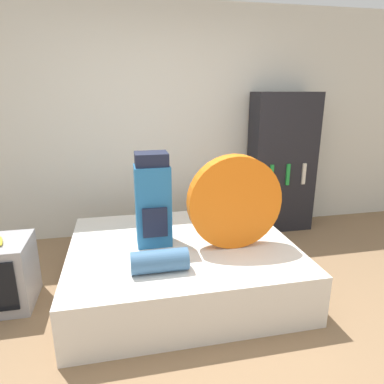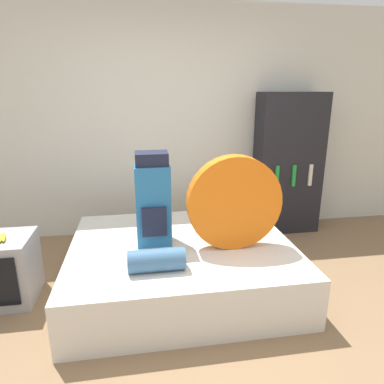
% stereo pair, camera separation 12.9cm
% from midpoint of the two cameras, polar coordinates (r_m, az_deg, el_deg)
% --- Properties ---
extents(ground_plane, '(16.00, 16.00, 0.00)m').
position_cam_midpoint_polar(ground_plane, '(2.57, 2.35, -24.18)').
color(ground_plane, '#846647').
extents(wall_back, '(8.00, 0.05, 2.60)m').
position_cam_midpoint_polar(wall_back, '(4.04, -4.97, 11.27)').
color(wall_back, silver).
rests_on(wall_back, ground_plane).
extents(bed, '(1.87, 1.57, 0.42)m').
position_cam_midpoint_polar(bed, '(3.07, -2.96, -11.95)').
color(bed, silver).
rests_on(bed, ground_plane).
extents(backpack, '(0.29, 0.27, 0.78)m').
position_cam_midpoint_polar(backpack, '(2.85, -7.83, -1.48)').
color(backpack, '#23669E').
rests_on(backpack, bed).
extents(tent_bag, '(0.77, 0.13, 0.77)m').
position_cam_midpoint_polar(tent_bag, '(2.79, 5.76, -1.68)').
color(tent_bag, orange).
rests_on(tent_bag, bed).
extents(sleeping_roll, '(0.41, 0.16, 0.16)m').
position_cam_midpoint_polar(sleeping_roll, '(2.52, -6.90, -11.35)').
color(sleeping_roll, '#3D668E').
rests_on(sleeping_roll, bed).
extents(bookshelf, '(0.77, 0.35, 1.66)m').
position_cam_midpoint_polar(bookshelf, '(4.25, 13.88, 4.67)').
color(bookshelf, black).
rests_on(bookshelf, ground_plane).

